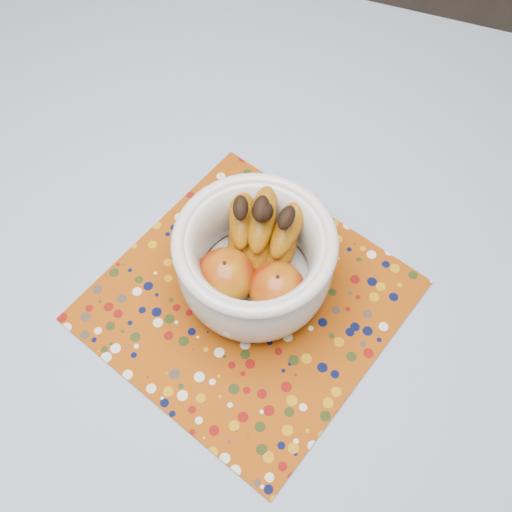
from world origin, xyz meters
name	(u,v)px	position (x,y,z in m)	size (l,w,h in m)	color
table	(216,276)	(0.00, 0.00, 0.67)	(1.20, 1.20, 0.75)	brown
tablecloth	(213,252)	(0.00, 0.00, 0.76)	(1.32, 1.32, 0.01)	slate
placemat	(248,300)	(0.08, -0.06, 0.76)	(0.40, 0.40, 0.00)	#863807
fruit_bowl	(256,256)	(0.08, -0.03, 0.84)	(0.22, 0.22, 0.17)	silver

